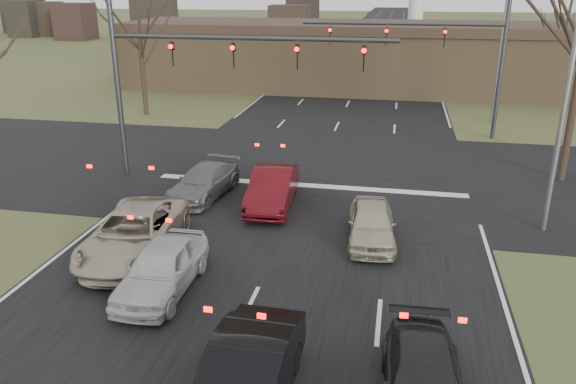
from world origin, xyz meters
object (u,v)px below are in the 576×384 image
car_charcoal_sedan (424,383)px  car_silver_suv (134,233)px  mast_arm_near (187,65)px  car_grey_ahead (204,182)px  car_red_ahead (273,188)px  mast_arm_far (450,47)px  building (381,56)px  streetlight_right_far (500,31)px  streetlight_right_near (564,72)px  car_black_hatch (246,380)px  car_silver_ahead (371,223)px  car_white_sedan (162,268)px

car_charcoal_sedan → car_silver_suv: bearing=146.5°
mast_arm_near → car_silver_suv: bearing=-84.1°
car_grey_ahead → car_red_ahead: car_red_ahead is taller
mast_arm_far → car_charcoal_sedan: 23.42m
building → streetlight_right_far: streetlight_right_far is taller
streetlight_right_near → car_black_hatch: size_ratio=2.16×
mast_arm_far → car_silver_ahead: 16.01m
mast_arm_near → car_black_hatch: (6.20, -13.78, -4.31)m
car_silver_suv → streetlight_right_far: bearing=51.0°
car_black_hatch → car_silver_ahead: 8.93m
car_white_sedan → car_silver_suv: bearing=132.0°
streetlight_right_far → car_black_hatch: 29.40m
car_grey_ahead → car_white_sedan: bearing=-72.1°
building → car_charcoal_sedan: building is taller
car_red_ahead → car_silver_ahead: size_ratio=1.17×
building → mast_arm_near: size_ratio=3.50×
building → car_white_sedan: building is taller
mast_arm_near → streetlight_right_far: streetlight_right_far is taller
car_grey_ahead → car_red_ahead: (2.99, -0.46, 0.12)m
building → streetlight_right_near: size_ratio=4.24×
car_silver_suv → car_black_hatch: bearing=-55.4°
mast_arm_far → car_black_hatch: size_ratio=2.40×
building → streetlight_right_far: bearing=-56.4°
car_white_sedan → car_red_ahead: (1.64, 7.01, 0.03)m
car_grey_ahead → mast_arm_near: bearing=128.6°
streetlight_right_near → car_red_ahead: size_ratio=2.21×
car_black_hatch → car_charcoal_sedan: (3.54, 0.83, -0.16)m
car_grey_ahead → car_silver_ahead: 7.63m
car_silver_ahead → mast_arm_near: bearing=143.8°
streetlight_right_near → car_white_sedan: 14.07m
car_black_hatch → car_silver_suv: bearing=132.3°
car_silver_suv → car_red_ahead: bearing=49.3°
car_charcoal_sedan → car_grey_ahead: 13.82m
car_white_sedan → car_grey_ahead: 7.60m
streetlight_right_far → car_white_sedan: streetlight_right_far is taller
streetlight_right_far → car_silver_ahead: 20.69m
mast_arm_near → car_red_ahead: mast_arm_near is taller
car_grey_ahead → car_silver_ahead: size_ratio=1.12×
streetlight_right_far → car_red_ahead: 20.07m
streetlight_right_near → building: bearing=103.7°
mast_arm_near → car_red_ahead: bearing=-30.8°
building → streetlight_right_near: 28.97m
building → car_silver_suv: 33.24m
streetlight_right_near → car_red_ahead: 10.97m
mast_arm_far → car_silver_suv: (-10.63, -17.55, -4.26)m
car_silver_suv → car_black_hatch: size_ratio=1.17×
streetlight_right_far → car_charcoal_sedan: (-4.81, -26.94, -4.99)m
streetlight_right_far → car_grey_ahead: (-13.32, -16.05, -4.96)m
car_charcoal_sedan → car_grey_ahead: bearing=125.6°
streetlight_right_near → car_black_hatch: streetlight_right_near is taller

